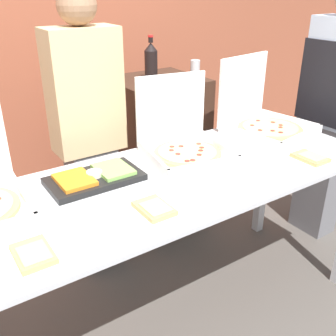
# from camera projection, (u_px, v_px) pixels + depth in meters

# --- Properties ---
(ground_plane) EXTENTS (16.00, 16.00, 0.00)m
(ground_plane) POSITION_uv_depth(u_px,v_px,m) (168.00, 317.00, 2.26)
(ground_plane) COLOR #514C47
(brick_wall_behind) EXTENTS (10.00, 0.06, 2.80)m
(brick_wall_behind) POSITION_uv_depth(u_px,v_px,m) (41.00, 33.00, 2.93)
(brick_wall_behind) COLOR #9E5138
(brick_wall_behind) RESTS_ON ground_plane
(buffet_table) EXTENTS (2.24, 0.81, 0.90)m
(buffet_table) POSITION_uv_depth(u_px,v_px,m) (168.00, 198.00, 1.92)
(buffet_table) COLOR silver
(buffet_table) RESTS_ON ground_plane
(pizza_box_far_right) EXTENTS (0.47, 0.48, 0.40)m
(pizza_box_far_right) POSITION_uv_depth(u_px,v_px,m) (183.00, 142.00, 2.08)
(pizza_box_far_right) COLOR white
(pizza_box_far_right) RESTS_ON buffet_table
(pizza_box_far_left) EXTENTS (0.51, 0.52, 0.44)m
(pizza_box_far_left) POSITION_uv_depth(u_px,v_px,m) (263.00, 119.00, 2.41)
(pizza_box_far_left) COLOR white
(pizza_box_far_left) RESTS_ON buffet_table
(paper_plate_front_center) EXTENTS (0.23, 0.23, 0.03)m
(paper_plate_front_center) POSITION_uv_depth(u_px,v_px,m) (34.00, 255.00, 1.32)
(paper_plate_front_center) COLOR white
(paper_plate_front_center) RESTS_ON buffet_table
(paper_plate_front_left) EXTENTS (0.25, 0.25, 0.03)m
(paper_plate_front_left) POSITION_uv_depth(u_px,v_px,m) (154.00, 209.00, 1.59)
(paper_plate_front_left) COLOR white
(paper_plate_front_left) RESTS_ON buffet_table
(paper_plate_front_right) EXTENTS (0.22, 0.22, 0.03)m
(paper_plate_front_right) POSITION_uv_depth(u_px,v_px,m) (310.00, 158.00, 2.04)
(paper_plate_front_right) COLOR white
(paper_plate_front_right) RESTS_ON buffet_table
(veggie_tray) EXTENTS (0.43, 0.24, 0.05)m
(veggie_tray) POSITION_uv_depth(u_px,v_px,m) (95.00, 178.00, 1.82)
(veggie_tray) COLOR black
(veggie_tray) RESTS_ON buffet_table
(sideboard_podium) EXTENTS (0.60, 0.55, 1.14)m
(sideboard_podium) POSITION_uv_depth(u_px,v_px,m) (158.00, 154.00, 2.96)
(sideboard_podium) COLOR #382319
(sideboard_podium) RESTS_ON ground_plane
(soda_bottle) EXTENTS (0.09, 0.09, 0.30)m
(soda_bottle) POSITION_uv_depth(u_px,v_px,m) (151.00, 62.00, 2.59)
(soda_bottle) COLOR black
(soda_bottle) RESTS_ON sideboard_podium
(soda_can_silver) EXTENTS (0.07, 0.07, 0.12)m
(soda_can_silver) POSITION_uv_depth(u_px,v_px,m) (195.00, 69.00, 2.70)
(soda_can_silver) COLOR silver
(soda_can_silver) RESTS_ON sideboard_podium
(person_guest_plaid) EXTENTS (0.40, 0.22, 1.74)m
(person_guest_plaid) POSITION_uv_depth(u_px,v_px,m) (89.00, 136.00, 2.33)
(person_guest_plaid) COLOR slate
(person_guest_plaid) RESTS_ON ground_plane
(person_server_vest) EXTENTS (0.24, 0.42, 1.76)m
(person_server_vest) POSITION_uv_depth(u_px,v_px,m) (333.00, 104.00, 2.66)
(person_server_vest) COLOR slate
(person_server_vest) RESTS_ON ground_plane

